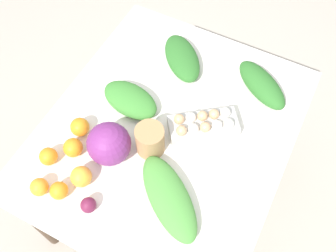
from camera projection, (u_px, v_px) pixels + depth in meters
ground_plane at (168, 192)px, 2.22m from camera, size 8.00×8.00×0.00m
dining_table at (168, 140)px, 1.66m from camera, size 1.18×0.99×0.75m
cabbage_purple at (109, 144)px, 1.44m from camera, size 0.17×0.17×0.17m
egg_carton at (203, 125)px, 1.54m from camera, size 0.27×0.30×0.09m
paper_bag at (150, 140)px, 1.47m from camera, size 0.12×0.12×0.14m
greens_bunch_dandelion at (169, 197)px, 1.38m from camera, size 0.34×0.38×0.08m
greens_bunch_chard at (182, 58)px, 1.72m from camera, size 0.31×0.30×0.08m
greens_bunch_beet_tops at (130, 100)px, 1.60m from camera, size 0.19×0.28×0.08m
greens_bunch_scallion at (262, 85)px, 1.64m from camera, size 0.26×0.31×0.09m
beet_root at (88, 205)px, 1.38m from camera, size 0.06×0.06×0.06m
orange_0 at (73, 148)px, 1.49m from camera, size 0.08×0.08×0.08m
orange_1 at (59, 191)px, 1.40m from camera, size 0.07×0.07×0.07m
orange_2 at (48, 156)px, 1.47m from camera, size 0.07×0.07×0.07m
orange_3 at (39, 187)px, 1.41m from camera, size 0.07×0.07×0.07m
orange_4 at (80, 127)px, 1.53m from camera, size 0.08×0.08×0.08m
orange_5 at (81, 177)px, 1.42m from camera, size 0.08×0.08×0.08m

